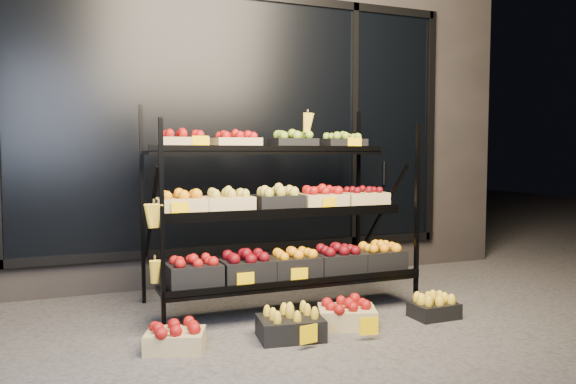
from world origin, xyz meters
name	(u,v)px	position (x,y,z in m)	size (l,w,h in m)	color
ground	(311,328)	(0.00, 0.00, 0.00)	(24.00, 24.00, 0.00)	#514F4C
building	(216,110)	(0.00, 2.59, 1.75)	(6.00, 2.08, 3.50)	#2D2826
display_rack	(280,212)	(-0.01, 0.60, 0.79)	(2.18, 1.02, 1.73)	black
tag_floor_a	(309,340)	(-0.20, -0.40, 0.06)	(0.13, 0.01, 0.12)	#FAC300
tag_floor_b	(369,332)	(0.24, -0.40, 0.06)	(0.13, 0.01, 0.12)	#FAC300
floor_crate_left	(175,337)	(-1.00, -0.09, 0.09)	(0.44, 0.38, 0.19)	tan
floor_crate_midleft	(290,324)	(-0.23, -0.16, 0.10)	(0.47, 0.37, 0.21)	black
floor_crate_midright	(347,314)	(0.25, -0.07, 0.10)	(0.49, 0.43, 0.20)	tan
floor_crate_right	(434,307)	(0.98, -0.13, 0.08)	(0.34, 0.25, 0.18)	black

